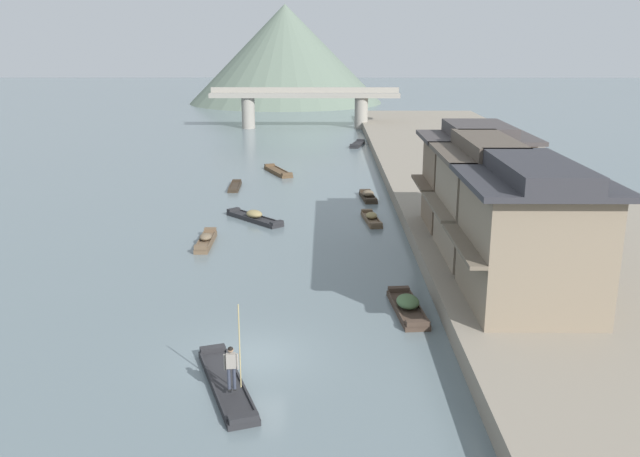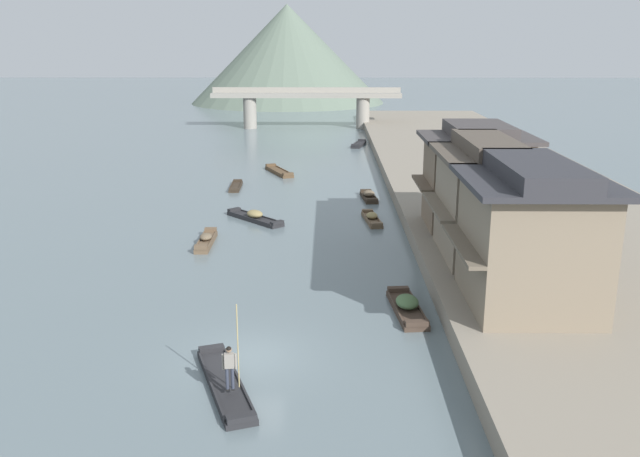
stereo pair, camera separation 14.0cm
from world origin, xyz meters
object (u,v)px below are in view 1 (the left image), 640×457
object	(u,v)px
boatman_person	(232,363)
boat_moored_second	(408,306)
boat_moored_far	(357,144)
house_waterfront_tall	(475,176)
house_waterfront_nearest	(531,236)
house_waterfront_second	(484,199)
boat_midriver_upstream	(371,218)
boat_midriver_drifting	(278,172)
boat_crossing_west	(206,241)
boat_moored_nearest	(235,187)
stone_bridge	(305,102)
boat_foreground_poled	(227,385)
boat_upstream_distant	(368,196)
boat_moored_third	(254,217)

from	to	relation	value
boatman_person	boat_moored_second	xyz separation A→B (m)	(6.81, 7.80, -1.13)
boat_moored_far	house_waterfront_tall	bearing A→B (deg)	-82.09
house_waterfront_nearest	house_waterfront_second	size ratio (longest dim) A/B	0.99
boat_midriver_upstream	house_waterfront_tall	bearing A→B (deg)	-36.09
boat_midriver_drifting	house_waterfront_second	xyz separation A→B (m)	(12.46, -27.18, 3.77)
boat_midriver_drifting	boat_crossing_west	world-z (taller)	boat_crossing_west
boat_moored_nearest	stone_bridge	xyz separation A→B (m)	(4.62, 39.08, 3.49)
boat_crossing_west	stone_bridge	size ratio (longest dim) A/B	0.16
boat_moored_nearest	boatman_person	bearing A→B (deg)	-82.77
boat_foreground_poled	boat_midriver_upstream	xyz separation A→B (m)	(6.56, 22.72, 0.08)
boatman_person	house_waterfront_tall	xyz separation A→B (m)	(12.07, 19.33, 2.52)
boat_moored_second	boat_upstream_distant	bearing A→B (deg)	91.02
house_waterfront_second	house_waterfront_tall	xyz separation A→B (m)	(0.81, 5.93, 0.01)
boat_crossing_west	house_waterfront_nearest	size ratio (longest dim) A/B	0.58
boat_moored_second	house_waterfront_tall	size ratio (longest dim) A/B	0.65
boat_moored_far	boat_midriver_drifting	size ratio (longest dim) A/B	0.87
boat_foreground_poled	boat_midriver_drifting	distance (m)	39.72
boat_midriver_drifting	house_waterfront_tall	world-z (taller)	house_waterfront_tall
boat_foreground_poled	boat_moored_third	bearing A→B (deg)	93.34
boatman_person	boat_moored_far	world-z (taller)	boatman_person
boat_moored_second	house_waterfront_nearest	distance (m)	6.20
boat_foreground_poled	boatman_person	bearing A→B (deg)	-68.94
boat_crossing_west	boat_foreground_poled	bearing A→B (deg)	-78.01
boat_upstream_distant	boat_moored_nearest	bearing A→B (deg)	160.14
boat_midriver_drifting	boat_crossing_west	xyz separation A→B (m)	(-2.80, -22.42, 0.09)
boat_midriver_upstream	boat_moored_second	bearing A→B (deg)	-87.87
stone_bridge	house_waterfront_second	bearing A→B (deg)	-79.61
boat_upstream_distant	stone_bridge	size ratio (longest dim) A/B	0.14
house_waterfront_second	boat_moored_third	bearing A→B (deg)	141.47
boatman_person	boat_crossing_west	world-z (taller)	boatman_person
boat_moored_second	boat_moored_far	distance (m)	49.45
boat_moored_far	stone_bridge	size ratio (longest dim) A/B	0.17
boatman_person	house_waterfront_nearest	xyz separation A→B (m)	(11.69, 6.65, 2.51)
house_waterfront_nearest	boat_moored_far	bearing A→B (deg)	95.52
boat_midriver_upstream	boat_crossing_west	xyz separation A→B (m)	(-10.23, -5.42, 0.02)
boat_upstream_distant	stone_bridge	bearing A→B (deg)	98.11
boat_moored_far	boat_midriver_upstream	world-z (taller)	boat_midriver_upstream
boat_moored_third	house_waterfront_tall	world-z (taller)	house_waterfront_tall
house_waterfront_nearest	stone_bridge	size ratio (longest dim) A/B	0.27
house_waterfront_second	stone_bridge	xyz separation A→B (m)	(-10.97, 59.82, -0.31)
boat_moored_second	boat_moored_far	world-z (taller)	boat_moored_second
house_waterfront_tall	stone_bridge	world-z (taller)	house_waterfront_tall
boat_foreground_poled	house_waterfront_second	size ratio (longest dim) A/B	0.78
boat_foreground_poled	boat_moored_nearest	distance (m)	33.51
boat_moored_nearest	boat_moored_third	bearing A→B (deg)	-75.69
boat_midriver_upstream	house_waterfront_tall	world-z (taller)	house_waterfront_tall
boat_foreground_poled	boat_upstream_distant	size ratio (longest dim) A/B	1.53
boatman_person	house_waterfront_nearest	size ratio (longest dim) A/B	0.43
boatman_person	boat_moored_second	distance (m)	10.41
boatman_person	stone_bridge	xyz separation A→B (m)	(0.29, 73.22, 2.20)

